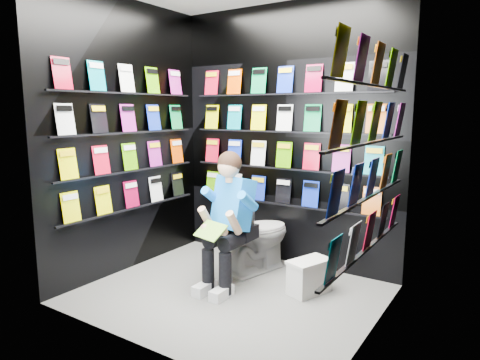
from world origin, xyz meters
The scene contains 13 objects.
floor centered at (0.00, 0.00, 0.00)m, with size 2.40×2.40×0.00m, color slate.
wall_back centered at (0.00, 1.00, 1.30)m, with size 2.40×0.04×2.60m, color black.
wall_front centered at (0.00, -1.00, 1.30)m, with size 2.40×0.04×2.60m, color black.
wall_left centered at (-1.20, 0.00, 1.30)m, with size 0.04×2.00×2.60m, color black.
wall_right centered at (1.20, 0.00, 1.30)m, with size 0.04×2.00×2.60m, color black.
comics_back centered at (0.00, 0.97, 1.31)m, with size 2.10×0.06×1.37m, color orange, non-canonical shape.
comics_left centered at (-1.17, 0.00, 1.31)m, with size 0.06×1.70×1.37m, color orange, non-canonical shape.
comics_right centered at (1.17, 0.00, 1.31)m, with size 0.06×1.70×1.37m, color orange, non-canonical shape.
toilet centered at (-0.10, 0.60, 0.37)m, with size 0.42×0.75×0.73m, color white.
longbox centered at (0.56, 0.40, 0.14)m, with size 0.20×0.36×0.27m, color silver.
longbox_lid centered at (0.56, 0.40, 0.28)m, with size 0.22×0.38×0.03m, color silver.
reader centered at (-0.10, 0.22, 0.74)m, with size 0.47×0.69×1.27m, color blue, non-canonical shape.
held_comic centered at (-0.10, -0.13, 0.58)m, with size 0.27×0.01×0.19m, color green.
Camera 1 is at (1.98, -2.86, 1.56)m, focal length 32.00 mm.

